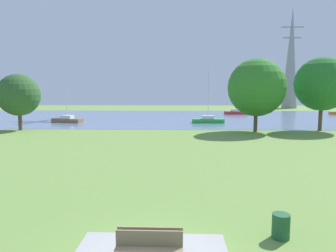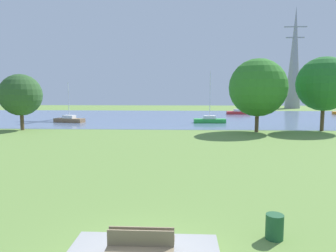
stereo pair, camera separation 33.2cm
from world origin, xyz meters
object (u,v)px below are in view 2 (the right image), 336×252
Objects in this scene: litter_bin at (275,227)px; tree_east_near at (324,84)px; bench_facing_inland at (140,252)px; sailboat_green at (210,120)px; tree_east_far at (258,88)px; sailboat_brown at (69,119)px; tree_west_far at (21,95)px; electricity_pylon at (294,58)px; sailboat_red at (238,112)px; bench_facing_water at (142,242)px.

litter_bin is 31.88m from tree_east_near.
sailboat_green is at bearing 82.51° from bench_facing_inland.
sailboat_brown is at bearing 158.80° from tree_east_far.
electricity_pylon reaches higher than tree_west_far.
electricity_pylon reaches higher than tree_east_far.
tree_west_far is at bearing 179.18° from tree_east_far.
sailboat_red is 35.95m from electricity_pylon.
electricity_pylon is (51.99, 55.00, 10.27)m from tree_west_far.
tree_east_near reaches higher than litter_bin.
bench_facing_inland is at bearing -102.40° from sailboat_red.
sailboat_red reaches higher than litter_bin.
sailboat_red is at bearing 77.60° from bench_facing_inland.
sailboat_green is 0.91× the size of tree_east_far.
bench_facing_inland is 42.45m from sailboat_brown.
tree_west_far is at bearing -133.39° from electricity_pylon.
electricity_pylon is at bearing 70.54° from litter_bin.
bench_facing_water is 2.25× the size of litter_bin.
sailboat_red is at bearing 81.17° from litter_bin.
tree_east_far is (26.43, -10.25, 4.75)m from sailboat_brown.
sailboat_brown is (-20.68, 37.17, 0.05)m from litter_bin.
sailboat_red is at bearing 100.33° from tree_east_near.
bench_facing_water is 34.95m from tree_east_near.
sailboat_green is at bearing 144.60° from tree_east_near.
sailboat_red is 29.90m from tree_east_far.
sailboat_red is at bearing 42.46° from tree_west_far.
tree_east_far reaches higher than bench_facing_inland.
litter_bin is 27.94m from tree_east_far.
tree_east_far is 60.85m from electricity_pylon.
sailboat_green is at bearing 114.12° from tree_east_far.
tree_east_near reaches higher than tree_east_far.
tree_east_far is 0.97× the size of tree_east_near.
tree_east_far reaches higher than bench_facing_water.
electricity_pylon reaches higher than litter_bin.
bench_facing_inland is 0.06× the size of electricity_pylon.
tree_east_near is (12.75, -9.06, 5.18)m from sailboat_green.
sailboat_green is at bearing 88.30° from litter_bin.
tree_east_far is (9.79, 28.80, 4.73)m from bench_facing_inland.
electricity_pylon reaches higher than tree_east_near.
electricity_pylon is (33.13, 83.67, 14.13)m from bench_facing_water.
tree_west_far is at bearing 129.97° from litter_bin.
sailboat_red reaches higher than bench_facing_inland.
tree_west_far is 0.80× the size of tree_east_far.
tree_east_far is at bearing 70.89° from bench_facing_water.
bench_facing_inland is 34.98m from tree_west_far.
tree_east_near is at bearing 59.26° from bench_facing_inland.
sailboat_brown is at bearing -137.78° from electricity_pylon.
tree_east_near is (36.76, 0.90, 1.32)m from tree_west_far.
litter_bin is 88.46m from electricity_pylon.
tree_east_far reaches higher than tree_west_far.
sailboat_red is 43.06m from tree_west_far.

